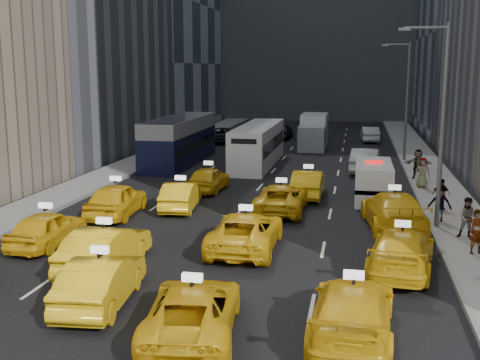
{
  "coord_description": "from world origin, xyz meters",
  "views": [
    {
      "loc": [
        5.65,
        -15.25,
        7.17
      ],
      "look_at": [
        0.41,
        11.65,
        2.0
      ],
      "focal_mm": 45.0,
      "sensor_mm": 36.0,
      "label": 1
    }
  ],
  "objects_px": {
    "pedestrian_0": "(477,232)",
    "box_truck": "(314,132)",
    "city_bus": "(258,145)",
    "nypd_van": "(373,182)",
    "double_decker": "(180,141)"
  },
  "relations": [
    {
      "from": "nypd_van",
      "to": "box_truck",
      "type": "distance_m",
      "value": 21.33
    },
    {
      "from": "city_bus",
      "to": "nypd_van",
      "type": "bearing_deg",
      "value": -57.29
    },
    {
      "from": "double_decker",
      "to": "pedestrian_0",
      "type": "height_order",
      "value": "double_decker"
    },
    {
      "from": "nypd_van",
      "to": "double_decker",
      "type": "bearing_deg",
      "value": 145.53
    },
    {
      "from": "box_truck",
      "to": "pedestrian_0",
      "type": "relative_size",
      "value": 3.81
    },
    {
      "from": "pedestrian_0",
      "to": "box_truck",
      "type": "bearing_deg",
      "value": 85.98
    },
    {
      "from": "nypd_van",
      "to": "pedestrian_0",
      "type": "relative_size",
      "value": 2.97
    },
    {
      "from": "city_bus",
      "to": "pedestrian_0",
      "type": "height_order",
      "value": "city_bus"
    },
    {
      "from": "double_decker",
      "to": "nypd_van",
      "type": "bearing_deg",
      "value": -34.6
    },
    {
      "from": "city_bus",
      "to": "box_truck",
      "type": "height_order",
      "value": "box_truck"
    },
    {
      "from": "nypd_van",
      "to": "city_bus",
      "type": "bearing_deg",
      "value": 129.0
    },
    {
      "from": "double_decker",
      "to": "box_truck",
      "type": "distance_m",
      "value": 14.08
    },
    {
      "from": "pedestrian_0",
      "to": "city_bus",
      "type": "bearing_deg",
      "value": 100.71
    },
    {
      "from": "double_decker",
      "to": "pedestrian_0",
      "type": "bearing_deg",
      "value": -46.93
    },
    {
      "from": "double_decker",
      "to": "box_truck",
      "type": "height_order",
      "value": "double_decker"
    }
  ]
}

